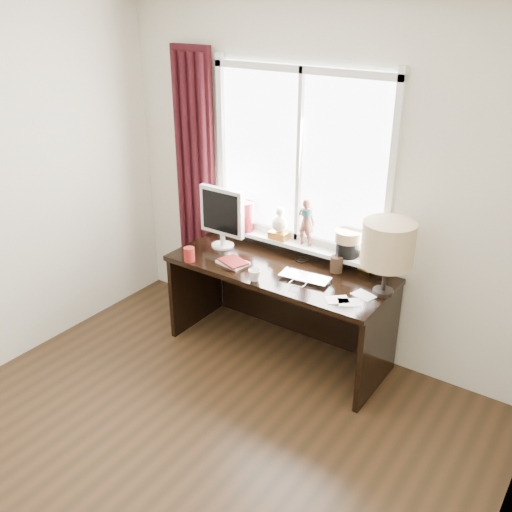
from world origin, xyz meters
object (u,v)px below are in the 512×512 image
Objects in this scene: desk at (286,291)px; table_lamp at (388,245)px; laptop at (305,278)px; mug at (255,275)px; red_cup at (189,254)px; monitor at (222,214)px.

table_lamp reaches higher than desk.
mug is (-0.29, -0.22, 0.03)m from laptop.
table_lamp reaches higher than mug.
desk is 1.01m from table_lamp.
desk is at bearing 32.55° from red_cup.
table_lamp is (0.80, -0.04, 0.61)m from desk.
laptop is 0.40m from desk.
laptop is at bearing 14.83° from red_cup.
monitor reaches higher than desk.
red_cup is at bearing -170.87° from laptop.
table_lamp is (1.42, 0.35, 0.31)m from red_cup.
laptop is 0.36m from mug.
mug is 0.95m from table_lamp.
monitor is 0.94× the size of table_lamp.
laptop is at bearing -167.40° from table_lamp.
mug reaches higher than laptop.
table_lamp reaches higher than monitor.
monitor reaches higher than laptop.
table_lamp is at bearing -0.19° from monitor.
mug reaches higher than desk.
red_cup reaches higher than desk.
mug is 0.69m from monitor.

